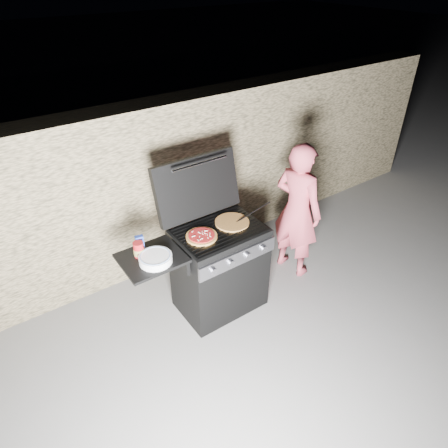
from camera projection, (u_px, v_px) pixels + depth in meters
ground at (220, 303)px, 4.06m from camera, size 50.00×50.00×0.00m
stone_wall at (164, 185)px, 4.28m from camera, size 8.00×0.35×1.80m
gas_grill at (197, 279)px, 3.69m from camera, size 1.34×0.79×0.91m
pizza_topped at (202, 236)px, 3.45m from camera, size 0.34×0.34×0.03m
pizza_plain at (232, 222)px, 3.64m from camera, size 0.34×0.34×0.02m
sauce_jar at (139, 249)px, 3.22m from camera, size 0.10×0.10×0.13m
blue_carton at (140, 243)px, 3.28m from camera, size 0.07×0.05×0.14m
plate_stack at (155, 259)px, 3.18m from camera, size 0.28×0.28×0.06m
person at (297, 211)px, 4.13m from camera, size 0.46×0.60×1.49m
tongs at (253, 212)px, 3.71m from camera, size 0.43×0.03×0.09m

